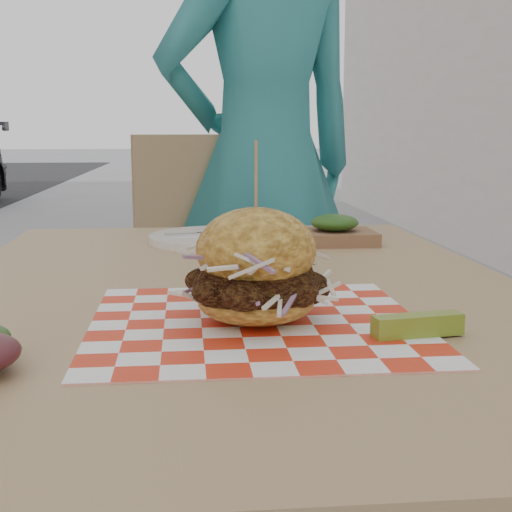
% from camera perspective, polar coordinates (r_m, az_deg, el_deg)
% --- Properties ---
extents(diner, '(0.73, 0.60, 1.73)m').
position_cam_1_polar(diner, '(2.03, 0.62, 7.32)').
color(diner, teal).
rests_on(diner, ground).
extents(patio_table, '(0.80, 1.20, 0.75)m').
position_cam_1_polar(patio_table, '(1.01, -1.82, -6.59)').
color(patio_table, tan).
rests_on(patio_table, ground).
extents(patio_chair, '(0.50, 0.51, 0.95)m').
position_cam_1_polar(patio_chair, '(1.95, -4.28, -2.12)').
color(patio_chair, tan).
rests_on(patio_chair, ground).
extents(paper_liner, '(0.36, 0.36, 0.00)m').
position_cam_1_polar(paper_liner, '(0.79, 0.00, -5.32)').
color(paper_liner, red).
rests_on(paper_liner, patio_table).
extents(sandwich, '(0.17, 0.17, 0.20)m').
position_cam_1_polar(sandwich, '(0.77, 0.00, -1.35)').
color(sandwich, gold).
rests_on(sandwich, paper_liner).
extents(pickle_spear, '(0.10, 0.04, 0.02)m').
position_cam_1_polar(pickle_spear, '(0.75, 12.80, -5.41)').
color(pickle_spear, olive).
rests_on(pickle_spear, paper_liner).
extents(place_setting, '(0.27, 0.27, 0.02)m').
position_cam_1_polar(place_setting, '(1.36, -2.92, 1.44)').
color(place_setting, white).
rests_on(place_setting, patio_table).
extents(kraft_tray, '(0.15, 0.12, 0.06)m').
position_cam_1_polar(kraft_tray, '(1.35, 6.29, 1.94)').
color(kraft_tray, brown).
rests_on(kraft_tray, patio_table).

